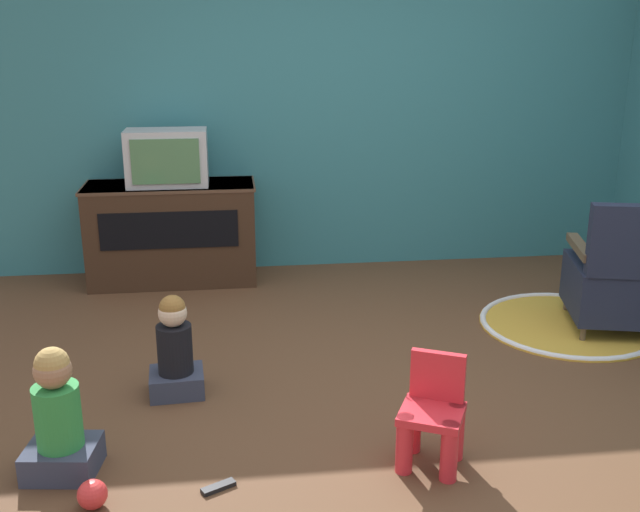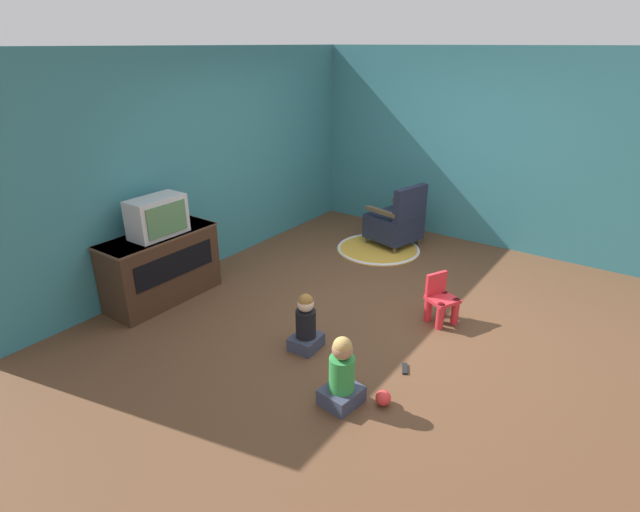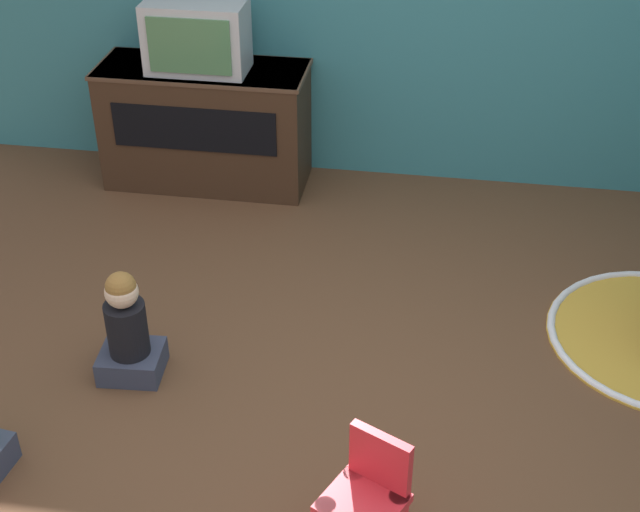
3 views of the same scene
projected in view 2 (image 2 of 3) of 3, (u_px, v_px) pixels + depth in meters
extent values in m
plane|color=brown|center=(377.00, 303.00, 5.42)|extent=(30.00, 30.00, 0.00)
cube|color=teal|center=(204.00, 162.00, 5.94)|extent=(5.50, 0.12, 2.58)
cube|color=teal|center=(495.00, 151.00, 6.56)|extent=(0.12, 5.35, 2.58)
cube|color=#382316|center=(161.00, 267.00, 5.37)|extent=(1.23, 0.49, 0.75)
cube|color=#503626|center=(157.00, 235.00, 5.23)|extent=(1.26, 0.50, 0.02)
cube|color=black|center=(175.00, 265.00, 5.20)|extent=(0.99, 0.01, 0.27)
cube|color=#B7B7BC|center=(157.00, 217.00, 5.12)|extent=(0.58, 0.30, 0.41)
cube|color=#47754C|center=(167.00, 220.00, 5.03)|extent=(0.48, 0.02, 0.32)
cylinder|color=brown|center=(391.00, 232.00, 7.31)|extent=(0.04, 0.04, 0.10)
cylinder|color=brown|center=(366.00, 240.00, 7.00)|extent=(0.04, 0.04, 0.10)
cylinder|color=brown|center=(419.00, 241.00, 6.95)|extent=(0.04, 0.04, 0.10)
cylinder|color=brown|center=(394.00, 251.00, 6.64)|extent=(0.04, 0.04, 0.10)
cube|color=#1E2338|center=(393.00, 226.00, 6.89)|extent=(0.73, 0.73, 0.33)
cube|color=#1E2338|center=(410.00, 203.00, 6.56)|extent=(0.58, 0.23, 0.44)
cube|color=brown|center=(407.00, 204.00, 6.95)|extent=(0.19, 0.52, 0.05)
cube|color=brown|center=(381.00, 212.00, 6.63)|extent=(0.19, 0.52, 0.05)
cylinder|color=red|center=(440.00, 316.00, 4.88)|extent=(0.08, 0.08, 0.27)
cylinder|color=red|center=(455.00, 312.00, 4.97)|extent=(0.08, 0.08, 0.27)
cylinder|color=red|center=(428.00, 308.00, 5.03)|extent=(0.08, 0.08, 0.27)
cylinder|color=red|center=(443.00, 304.00, 5.11)|extent=(0.08, 0.08, 0.27)
cube|color=red|center=(443.00, 300.00, 4.95)|extent=(0.36, 0.35, 0.04)
cube|color=red|center=(436.00, 283.00, 4.99)|extent=(0.24, 0.14, 0.23)
cylinder|color=gold|center=(378.00, 249.00, 6.81)|extent=(1.13, 1.13, 0.01)
torus|color=silver|center=(378.00, 249.00, 6.81)|extent=(1.12, 1.12, 0.04)
cube|color=#33384C|center=(341.00, 396.00, 3.89)|extent=(0.33, 0.30, 0.13)
cylinder|color=#2D8C3F|center=(342.00, 374.00, 3.81)|extent=(0.20, 0.20, 0.28)
sphere|color=#9E7051|center=(342.00, 349.00, 3.72)|extent=(0.16, 0.16, 0.16)
sphere|color=tan|center=(342.00, 346.00, 3.71)|extent=(0.15, 0.15, 0.15)
cube|color=#33384C|center=(306.00, 342.00, 4.60)|extent=(0.30, 0.27, 0.12)
cylinder|color=black|center=(306.00, 324.00, 4.52)|extent=(0.19, 0.19, 0.26)
sphere|color=beige|center=(306.00, 304.00, 4.44)|extent=(0.15, 0.15, 0.15)
sphere|color=olive|center=(306.00, 301.00, 4.43)|extent=(0.14, 0.14, 0.14)
sphere|color=red|center=(383.00, 398.00, 3.87)|extent=(0.12, 0.12, 0.12)
cube|color=black|center=(405.00, 369.00, 4.31)|extent=(0.15, 0.11, 0.02)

